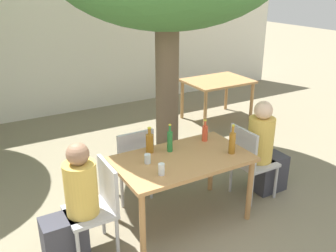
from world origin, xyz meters
TOP-DOWN VIEW (x-y plane):
  - ground_plane at (0.00, 0.00)m, footprint 30.00×30.00m
  - cafe_building_wall at (0.00, 4.15)m, footprint 10.00×0.08m
  - dining_table_front at (0.00, 0.00)m, footprint 1.41×0.83m
  - dining_table_back at (2.22, 2.36)m, footprint 1.16×0.87m
  - patio_chair_0 at (-0.94, 0.00)m, footprint 0.44×0.44m
  - patio_chair_1 at (0.94, 0.00)m, footprint 0.44×0.44m
  - patio_chair_2 at (-0.28, 0.65)m, footprint 0.44×0.44m
  - person_seated_0 at (-1.18, -0.00)m, footprint 0.55×0.30m
  - person_seated_1 at (1.18, -0.00)m, footprint 0.55×0.31m
  - amber_bottle_0 at (0.51, -0.17)m, footprint 0.07×0.07m
  - green_bottle_1 at (-0.04, 0.20)m, footprint 0.06×0.06m
  - soda_bottle_2 at (0.45, 0.24)m, footprint 0.07×0.07m
  - amber_bottle_3 at (-0.23, 0.29)m, footprint 0.08×0.08m
  - drinking_glass_0 at (-0.37, 0.07)m, footprint 0.07×0.07m
  - drinking_glass_1 at (-0.36, -0.21)m, footprint 0.06×0.06m

SIDE VIEW (x-z plane):
  - ground_plane at x=0.00m, z-range 0.00..0.00m
  - person_seated_0 at x=-1.18m, z-range -0.07..1.10m
  - patio_chair_0 at x=-0.94m, z-range 0.06..0.97m
  - patio_chair_1 at x=0.94m, z-range 0.06..0.97m
  - patio_chair_2 at x=-0.28m, z-range 0.06..0.97m
  - person_seated_1 at x=1.18m, z-range -0.07..1.14m
  - dining_table_back at x=2.22m, z-range 0.28..1.05m
  - dining_table_front at x=0.00m, z-range 0.29..1.06m
  - drinking_glass_0 at x=-0.37m, z-range 0.76..0.86m
  - drinking_glass_1 at x=-0.36m, z-range 0.76..0.88m
  - soda_bottle_2 at x=0.45m, z-range 0.74..0.99m
  - amber_bottle_3 at x=-0.23m, z-range 0.73..1.02m
  - green_bottle_1 at x=-0.04m, z-range 0.73..1.04m
  - amber_bottle_0 at x=0.51m, z-range 0.73..1.05m
  - cafe_building_wall at x=0.00m, z-range 0.00..2.80m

